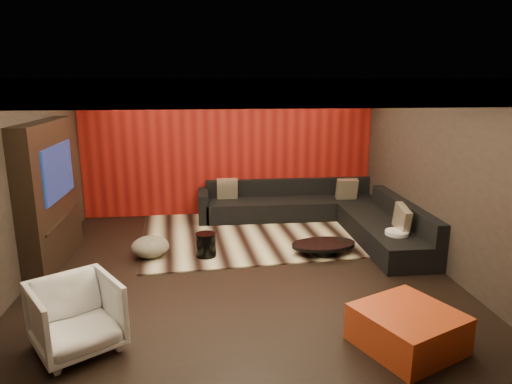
{
  "coord_description": "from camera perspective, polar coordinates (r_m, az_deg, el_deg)",
  "views": [
    {
      "loc": [
        -0.47,
        -6.39,
        2.79
      ],
      "look_at": [
        0.3,
        0.6,
        1.05
      ],
      "focal_mm": 32.0,
      "sensor_mm": 36.0,
      "label": 1
    }
  ],
  "objects": [
    {
      "name": "floor",
      "position": [
        6.99,
        -1.93,
        -9.72
      ],
      "size": [
        6.0,
        6.0,
        0.02
      ],
      "primitive_type": "cube",
      "color": "black",
      "rests_on": "ground"
    },
    {
      "name": "ceiling",
      "position": [
        6.41,
        -2.14,
        14.06
      ],
      "size": [
        6.0,
        6.0,
        0.02
      ],
      "primitive_type": "cube",
      "color": "silver",
      "rests_on": "ground"
    },
    {
      "name": "wall_back",
      "position": [
        9.51,
        -3.41,
        5.48
      ],
      "size": [
        6.0,
        0.02,
        2.8
      ],
      "primitive_type": "cube",
      "color": "black",
      "rests_on": "ground"
    },
    {
      "name": "wall_left",
      "position": [
        7.02,
        -27.36,
        0.89
      ],
      "size": [
        0.02,
        6.0,
        2.8
      ],
      "primitive_type": "cube",
      "color": "black",
      "rests_on": "ground"
    },
    {
      "name": "wall_right",
      "position": [
        7.41,
        21.88,
        2.07
      ],
      "size": [
        0.02,
        6.0,
        2.8
      ],
      "primitive_type": "cube",
      "color": "black",
      "rests_on": "ground"
    },
    {
      "name": "red_feature_wall",
      "position": [
        9.48,
        -3.39,
        5.44
      ],
      "size": [
        5.98,
        0.05,
        2.78
      ],
      "primitive_type": "cube",
      "color": "#6B0C0A",
      "rests_on": "ground"
    },
    {
      "name": "soffit_back",
      "position": [
        9.1,
        -3.42,
        13.25
      ],
      "size": [
        6.0,
        0.6,
        0.22
      ],
      "primitive_type": "cube",
      "color": "silver",
      "rests_on": "ground"
    },
    {
      "name": "soffit_front",
      "position": [
        3.72,
        1.01,
        12.32
      ],
      "size": [
        6.0,
        0.6,
        0.22
      ],
      "primitive_type": "cube",
      "color": "silver",
      "rests_on": "ground"
    },
    {
      "name": "soffit_left",
      "position": [
        6.77,
        -26.1,
        11.67
      ],
      "size": [
        0.6,
        4.8,
        0.22
      ],
      "primitive_type": "cube",
      "color": "silver",
      "rests_on": "ground"
    },
    {
      "name": "soffit_right",
      "position": [
        7.14,
        20.58,
        12.23
      ],
      "size": [
        0.6,
        4.8,
        0.22
      ],
      "primitive_type": "cube",
      "color": "silver",
      "rests_on": "ground"
    },
    {
      "name": "cove_back",
      "position": [
        8.77,
        -3.29,
        12.64
      ],
      "size": [
        4.8,
        0.08,
        0.04
      ],
      "primitive_type": "cube",
      "color": "#FFD899",
      "rests_on": "ground"
    },
    {
      "name": "cove_front",
      "position": [
        4.06,
        0.38,
        11.18
      ],
      "size": [
        4.8,
        0.08,
        0.04
      ],
      "primitive_type": "cube",
      "color": "#FFD899",
      "rests_on": "ground"
    },
    {
      "name": "cove_left",
      "position": [
        6.67,
        -23.22,
        11.16
      ],
      "size": [
        0.08,
        4.8,
        0.04
      ],
      "primitive_type": "cube",
      "color": "#FFD899",
      "rests_on": "ground"
    },
    {
      "name": "cove_right",
      "position": [
        6.99,
        17.98,
        11.68
      ],
      "size": [
        0.08,
        4.8,
        0.04
      ],
      "primitive_type": "cube",
      "color": "#FFD899",
      "rests_on": "ground"
    },
    {
      "name": "tv_surround",
      "position": [
        7.58,
        -24.41,
        -0.26
      ],
      "size": [
        0.3,
        2.0,
        2.2
      ],
      "primitive_type": "cube",
      "color": "black",
      "rests_on": "ground"
    },
    {
      "name": "tv_screen",
      "position": [
        7.46,
        -23.51,
        2.38
      ],
      "size": [
        0.04,
        1.3,
        0.8
      ],
      "primitive_type": "cube",
      "color": "black",
      "rests_on": "ground"
    },
    {
      "name": "tv_shelf",
      "position": [
        7.63,
        -22.97,
        -3.15
      ],
      "size": [
        0.04,
        1.6,
        0.04
      ],
      "primitive_type": "cube",
      "color": "black",
      "rests_on": "ground"
    },
    {
      "name": "rug",
      "position": [
        8.49,
        -0.4,
        -5.23
      ],
      "size": [
        4.22,
        3.3,
        0.02
      ],
      "primitive_type": "cube",
      "rotation": [
        0.0,
        0.0,
        0.08
      ],
      "color": "beige",
      "rests_on": "floor"
    },
    {
      "name": "coffee_table",
      "position": [
        7.58,
        8.43,
        -6.96
      ],
      "size": [
        1.17,
        1.17,
        0.18
      ],
      "primitive_type": "cylinder",
      "rotation": [
        0.0,
        0.0,
        0.1
      ],
      "color": "black",
      "rests_on": "rug"
    },
    {
      "name": "drum_stool",
      "position": [
        7.4,
        -6.28,
        -6.58
      ],
      "size": [
        0.43,
        0.43,
        0.38
      ],
      "primitive_type": "cylinder",
      "rotation": [
        0.0,
        0.0,
        -0.41
      ],
      "color": "black",
      "rests_on": "rug"
    },
    {
      "name": "striped_pouf",
      "position": [
        7.54,
        -13.07,
        -6.69
      ],
      "size": [
        0.73,
        0.73,
        0.33
      ],
      "primitive_type": "ellipsoid",
      "rotation": [
        0.0,
        0.0,
        -0.26
      ],
      "color": "#BEB393",
      "rests_on": "rug"
    },
    {
      "name": "white_side_table",
      "position": [
        7.65,
        17.09,
        -6.3
      ],
      "size": [
        0.47,
        0.47,
        0.46
      ],
      "primitive_type": "cylinder",
      "rotation": [
        0.0,
        0.0,
        0.35
      ],
      "color": "silver",
      "rests_on": "floor"
    },
    {
      "name": "orange_ottoman",
      "position": [
        5.32,
        18.39,
        -15.92
      ],
      "size": [
        1.24,
        1.24,
        0.42
      ],
      "primitive_type": "cube",
      "rotation": [
        0.0,
        0.0,
        0.42
      ],
      "color": "#A84515",
      "rests_on": "floor"
    },
    {
      "name": "armchair",
      "position": [
        5.29,
        -21.56,
        -14.24
      ],
      "size": [
        1.14,
        1.15,
        0.77
      ],
      "primitive_type": "imported",
      "rotation": [
        0.0,
        0.0,
        0.57
      ],
      "color": "silver",
      "rests_on": "floor"
    },
    {
      "name": "sectional_sofa",
      "position": [
        8.91,
        8.31,
        -2.72
      ],
      "size": [
        3.65,
        3.5,
        0.75
      ],
      "color": "black",
      "rests_on": "floor"
    },
    {
      "name": "throw_pillows",
      "position": [
        8.71,
        7.92,
        -0.67
      ],
      "size": [
        2.95,
        2.74,
        0.5
      ],
      "color": "tan",
      "rests_on": "sectional_sofa"
    }
  ]
}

